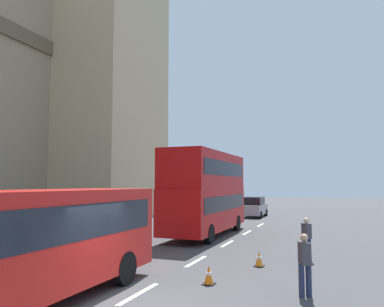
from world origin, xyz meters
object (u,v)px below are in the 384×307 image
at_px(double_decker_bus, 206,190).
at_px(pedestrian_by_kerb, 307,237).
at_px(traffic_cone_east, 259,259).
at_px(sedan_lead, 254,207).
at_px(pedestrian_near_cones, 305,262).
at_px(traffic_cone_middle, 209,275).

bearing_deg(double_decker_bus, pedestrian_by_kerb, -131.02).
distance_m(double_decker_bus, traffic_cone_east, 8.79).
relative_size(sedan_lead, traffic_cone_east, 7.59).
bearing_deg(double_decker_bus, pedestrian_near_cones, -148.42).
xyz_separation_m(double_decker_bus, traffic_cone_east, (-7.16, -4.49, -2.43)).
relative_size(sedan_lead, traffic_cone_middle, 7.59).
height_order(double_decker_bus, traffic_cone_east, double_decker_bus).
distance_m(traffic_cone_east, pedestrian_near_cones, 3.75).
xyz_separation_m(sedan_lead, traffic_cone_middle, (-23.31, -3.31, -0.63)).
bearing_deg(double_decker_bus, sedan_lead, -0.91).
xyz_separation_m(traffic_cone_middle, pedestrian_near_cones, (-0.20, -2.84, 0.63)).
xyz_separation_m(double_decker_bus, pedestrian_by_kerb, (-5.29, -6.08, -1.80)).
bearing_deg(traffic_cone_east, pedestrian_by_kerb, -40.35).
xyz_separation_m(traffic_cone_east, pedestrian_near_cones, (-3.19, -1.87, 0.63)).
relative_size(double_decker_bus, traffic_cone_east, 15.52).
height_order(sedan_lead, pedestrian_by_kerb, sedan_lead).
relative_size(traffic_cone_middle, pedestrian_by_kerb, 0.34).
bearing_deg(traffic_cone_east, sedan_lead, 11.91).
bearing_deg(sedan_lead, pedestrian_near_cones, -165.34).
height_order(double_decker_bus, traffic_cone_middle, double_decker_bus).
height_order(sedan_lead, traffic_cone_middle, sedan_lead).
bearing_deg(sedan_lead, pedestrian_by_kerb, -162.35).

